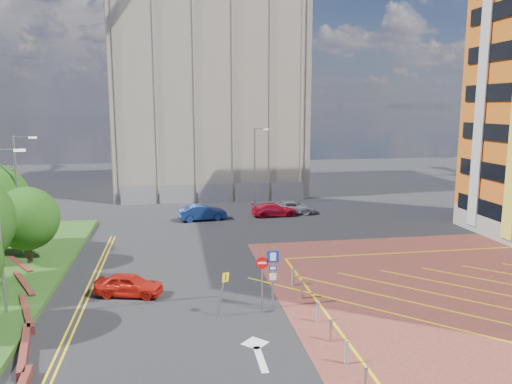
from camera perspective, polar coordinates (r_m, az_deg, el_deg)
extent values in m
plane|color=black|center=(25.11, 1.21, -14.10)|extent=(140.00, 140.00, 0.00)
cube|color=maroon|center=(23.70, -24.96, -16.04)|extent=(1.25, 4.56, 0.40)
cube|color=maroon|center=(27.50, -24.78, -12.41)|extent=(1.86, 4.43, 0.40)
cube|color=maroon|center=(31.43, -25.01, -9.66)|extent=(2.29, 4.27, 0.40)
cube|color=maroon|center=(35.47, -25.50, -7.52)|extent=(2.69, 4.06, 0.40)
cylinder|color=#3D2B1C|center=(35.01, -24.51, -5.96)|extent=(0.36, 0.36, 1.80)
sphere|color=#163C0D|center=(34.55, -24.75, -2.76)|extent=(4.00, 4.00, 4.00)
cylinder|color=#9EA0A8|center=(25.79, -26.69, 4.33)|extent=(1.20, 0.10, 0.10)
cube|color=silver|center=(25.62, -25.40, 4.33)|extent=(0.50, 0.15, 0.12)
cylinder|color=#9EA0A8|center=(36.51, -25.57, -0.43)|extent=(0.16, 0.16, 8.00)
cylinder|color=#9EA0A8|center=(35.93, -25.11, 5.69)|extent=(1.20, 0.10, 0.10)
cube|color=silver|center=(35.78, -24.17, 5.70)|extent=(0.50, 0.15, 0.12)
cylinder|color=#9EA0A8|center=(51.61, -0.16, 2.91)|extent=(0.16, 0.16, 8.00)
cylinder|color=#9EA0A8|center=(51.39, 0.50, 7.22)|extent=(1.20, 0.10, 0.10)
cube|color=silver|center=(51.50, 1.17, 7.19)|extent=(0.50, 0.15, 0.12)
cylinder|color=#9EA0A8|center=(25.52, 1.92, -9.83)|extent=(0.10, 0.10, 3.20)
cube|color=#0928A4|center=(25.13, 1.95, -7.38)|extent=(0.60, 0.04, 0.60)
cube|color=white|center=(25.11, 1.96, -7.40)|extent=(0.30, 0.02, 0.42)
cube|color=#0928A4|center=(25.31, 1.94, -8.68)|extent=(0.40, 0.04, 0.25)
cube|color=white|center=(25.29, 1.95, -8.70)|extent=(0.28, 0.02, 0.14)
cube|color=white|center=(25.46, 1.94, -9.64)|extent=(0.35, 0.04, 0.35)
cylinder|color=#9EA0A8|center=(25.51, 0.69, -10.43)|extent=(0.08, 0.08, 2.70)
cylinder|color=red|center=(25.12, 0.70, -8.10)|extent=(0.64, 0.04, 0.64)
cube|color=white|center=(25.10, 0.71, -8.12)|extent=(0.44, 0.02, 0.10)
cylinder|color=#9EA0A8|center=(24.82, -4.00, -11.66)|extent=(0.47, 0.08, 2.18)
cube|color=yellow|center=(24.50, -3.50, -9.71)|extent=(0.40, 0.40, 0.52)
cylinder|color=#9EA0A8|center=(19.48, 12.44, -20.31)|extent=(0.14, 0.14, 0.90)
cylinder|color=black|center=(21.11, 10.33, -17.72)|extent=(0.14, 0.14, 0.90)
cylinder|color=#9EA0A8|center=(22.80, 8.57, -15.49)|extent=(0.14, 0.14, 0.90)
cylinder|color=black|center=(24.54, 7.10, -13.57)|extent=(0.14, 0.14, 0.90)
cylinder|color=#9EA0A8|center=(27.21, 5.27, -11.13)|extent=(0.14, 0.14, 0.90)
cylinder|color=black|center=(29.03, 4.26, -9.76)|extent=(0.14, 0.14, 0.90)
cube|color=#9F9282|center=(62.72, -5.64, 10.49)|extent=(21.20, 19.20, 22.00)
cube|color=yellow|center=(65.23, -4.04, 15.76)|extent=(0.90, 0.90, 34.00)
cube|color=gray|center=(53.62, -3.67, -0.09)|extent=(21.60, 0.06, 2.00)
imported|color=red|center=(28.32, -14.33, -10.22)|extent=(3.90, 2.33, 1.24)
imported|color=navy|center=(45.26, -6.14, -2.34)|extent=(4.49, 2.12, 1.42)
imported|color=red|center=(46.70, 2.05, -2.04)|extent=(4.28, 1.85, 1.23)
imported|color=silver|center=(48.03, 4.27, -1.75)|extent=(4.58, 2.91, 1.18)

